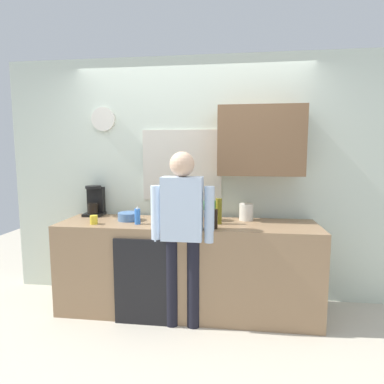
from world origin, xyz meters
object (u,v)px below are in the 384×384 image
cup_yellow_cup (94,220)px  storage_canister (246,212)px  potted_plant (210,208)px  person_at_sink (182,225)px  bottle_dark_sauce (215,219)px  bottle_amber_beer (193,211)px  cup_blue_mug (174,223)px  coffee_maker (95,202)px  mixing_bowl (129,216)px  bottle_olive_oil (219,211)px  dish_soap (137,216)px

cup_yellow_cup → storage_canister: bearing=14.1°
potted_plant → person_at_sink: 0.49m
bottle_dark_sauce → storage_canister: 0.50m
potted_plant → bottle_amber_beer: bearing=-142.1°
cup_blue_mug → potted_plant: potted_plant is taller
coffee_maker → mixing_bowl: (0.45, -0.21, -0.11)m
bottle_olive_oil → mixing_bowl: bottle_olive_oil is taller
cup_blue_mug → person_at_sink: bearing=-35.6°
bottle_olive_oil → cup_yellow_cup: bearing=-172.4°
mixing_bowl → person_at_sink: 0.70m
storage_canister → cup_yellow_cup: bearing=-165.9°
bottle_dark_sauce → bottle_amber_beer: bearing=135.9°
coffee_maker → potted_plant: bearing=-5.3°
coffee_maker → mixing_bowl: size_ratio=1.50×
cup_blue_mug → dish_soap: bearing=162.6°
bottle_dark_sauce → storage_canister: (0.30, 0.41, -0.01)m
cup_yellow_cup → potted_plant: bearing=15.6°
person_at_sink → cup_blue_mug: bearing=149.5°
cup_yellow_cup → person_at_sink: person_at_sink is taller
coffee_maker → dish_soap: bearing=-32.1°
bottle_dark_sauce → cup_blue_mug: bearing=-175.1°
bottle_amber_beer → storage_canister: size_ratio=1.35×
bottle_amber_beer → cup_blue_mug: 0.30m
mixing_bowl → person_at_sink: person_at_sink is taller
storage_canister → person_at_sink: 0.77m
person_at_sink → bottle_amber_beer: bearing=85.3°
mixing_bowl → dish_soap: (0.14, -0.16, 0.04)m
dish_soap → coffee_maker: bearing=147.9°
cup_blue_mug → mixing_bowl: bearing=151.9°
bottle_dark_sauce → coffee_maker: bearing=161.0°
bottle_olive_oil → dish_soap: 0.79m
bottle_olive_oil → potted_plant: size_ratio=1.09×
coffee_maker → bottle_olive_oil: (1.37, -0.27, -0.02)m
bottle_dark_sauce → dish_soap: size_ratio=1.00×
storage_canister → bottle_olive_oil: bearing=-142.1°
bottle_dark_sauce → person_at_sink: (-0.28, -0.09, -0.05)m
bottle_olive_oil → cup_yellow_cup: (-1.20, -0.16, -0.08)m
cup_blue_mug → cup_yellow_cup: size_ratio=1.18×
bottle_olive_oil → person_at_sink: person_at_sink is taller
cup_blue_mug → potted_plant: size_ratio=0.43×
cup_yellow_cup → cup_blue_mug: bearing=-4.9°
cup_blue_mug → storage_canister: bearing=33.3°
storage_canister → coffee_maker: bearing=178.1°
bottle_amber_beer → dish_soap: (-0.52, -0.13, -0.04)m
coffee_maker → storage_canister: size_ratio=1.94×
bottle_olive_oil → person_at_sink: 0.43m
cup_yellow_cup → potted_plant: 1.14m
bottle_amber_beer → mixing_bowl: bottle_amber_beer is taller
cup_blue_mug → person_at_sink: 0.10m
cup_yellow_cup → dish_soap: dish_soap is taller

